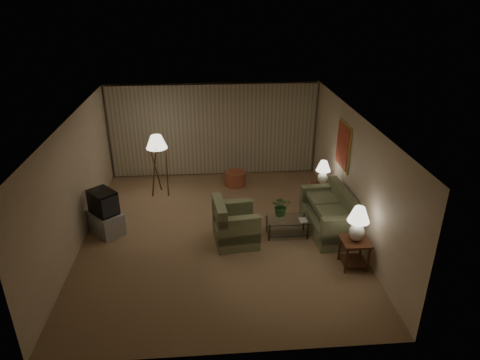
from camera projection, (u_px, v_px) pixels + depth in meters
name	position (u px, v px, depth m)	size (l,w,h in m)	color
ground	(219.00, 234.00, 9.74)	(7.00, 7.00, 0.00)	tan
room_shell	(216.00, 139.00, 10.38)	(6.04, 7.02, 2.72)	beige
sofa	(329.00, 216.00, 9.69)	(1.85, 1.08, 0.78)	#7A805A
armchair	(236.00, 226.00, 9.28)	(1.16, 1.12, 0.80)	#7A805A
side_table_near	(355.00, 248.00, 8.46)	(0.55, 0.55, 0.60)	#3D1D10
side_table_far	(321.00, 191.00, 10.83)	(0.49, 0.41, 0.60)	#3D1D10
table_lamp_near	(358.00, 221.00, 8.21)	(0.43, 0.43, 0.73)	silver
table_lamp_far	(323.00, 171.00, 10.59)	(0.36, 0.36, 0.62)	silver
coffee_table	(287.00, 224.00, 9.57)	(1.00, 0.54, 0.41)	silver
tv_cabinet	(106.00, 222.00, 9.71)	(0.94, 0.96, 0.50)	#AFAFB2
crt_tv	(103.00, 202.00, 9.49)	(0.75, 0.76, 0.54)	black
floor_lamp	(158.00, 164.00, 11.21)	(0.54, 0.54, 1.67)	#3D1D10
ottoman	(235.00, 178.00, 12.03)	(0.58, 0.58, 0.39)	#A14A36
vase	(281.00, 216.00, 9.47)	(0.16, 0.16, 0.17)	white
flowers	(282.00, 203.00, 9.33)	(0.42, 0.37, 0.47)	#32672D
book	(299.00, 220.00, 9.44)	(0.17, 0.23, 0.02)	olive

